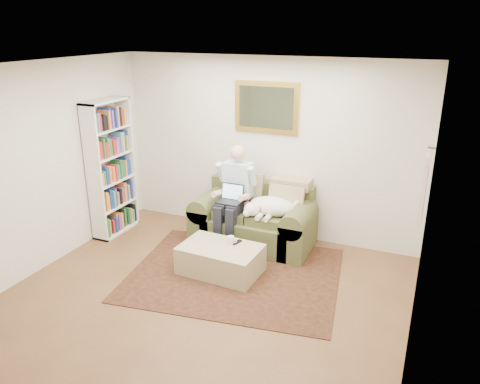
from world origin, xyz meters
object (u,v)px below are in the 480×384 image
Objects in this scene: seated_man at (233,198)px; bookshelf at (111,168)px; coffee_mug at (231,240)px; laptop at (231,197)px; sleeping_dog at (272,206)px; ottoman at (221,259)px; sofa at (254,224)px.

bookshelf is (-1.84, -0.28, 0.29)m from seated_man.
seated_man is 0.71× the size of bookshelf.
coffee_mug is 2.23m from bookshelf.
coffee_mug is (0.28, -0.61, -0.33)m from laptop.
sleeping_dog is 0.35× the size of bookshelf.
seated_man is 2.04× the size of sleeping_dog.
laptop is at bearing 6.70° from bookshelf.
seated_man is at bearing 103.31° from ottoman.
sleeping_dog is at bearing 7.13° from seated_man.
coffee_mug is 0.05× the size of bookshelf.
sofa is at bearing 91.46° from coffee_mug.
seated_man is at bearing -172.87° from sleeping_dog.
sleeping_dog reaches higher than coffee_mug.
laptop is at bearing -166.36° from sleeping_dog.
seated_man is 14.26× the size of coffee_mug.
laptop is 0.47× the size of sleeping_dog.
sofa is at bearing 86.18° from ottoman.
bookshelf is at bearing -173.30° from laptop.
bookshelf is at bearing 165.55° from ottoman.
ottoman is (-0.37, -0.87, -0.47)m from sleeping_dog.
sofa is 1.70× the size of ottoman.
seated_man reaches higher than coffee_mug.
ottoman is (0.19, -0.74, -0.57)m from laptop.
sofa is 0.85× the size of bookshelf.
bookshelf reaches higher than seated_man.
sofa is at bearing 11.80° from bookshelf.
seated_man is 4.33× the size of laptop.
sofa is at bearing 41.02° from laptop.
laptop is at bearing 104.45° from ottoman.
sleeping_dog is 1.06m from ottoman.
seated_man is at bearing 112.23° from coffee_mug.
ottoman is (0.19, -0.80, -0.53)m from seated_man.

